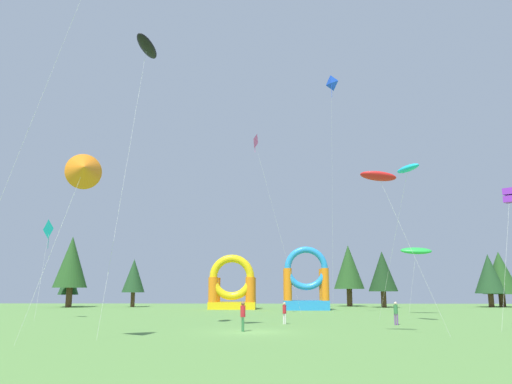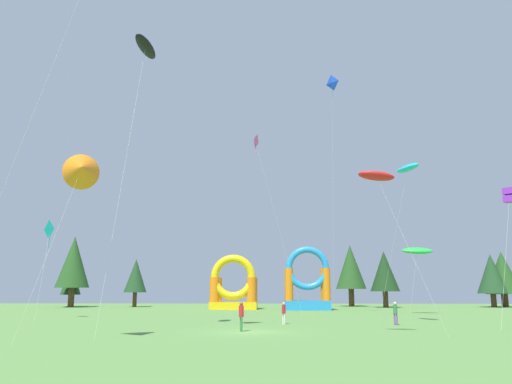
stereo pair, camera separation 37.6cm
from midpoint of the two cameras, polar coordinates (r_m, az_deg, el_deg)
ground_plane at (r=32.40m, az=-0.45°, el=-15.52°), size 120.00×120.00×0.00m
kite_purple_box at (r=39.86m, az=26.93°, el=-0.33°), size 3.12×3.24×9.63m
kite_teal_diamond at (r=49.72m, az=-21.94°, el=-4.07°), size 1.17×2.94×8.49m
kite_black_parafoil at (r=37.50m, az=-12.06°, el=15.71°), size 1.47×6.59×19.86m
kite_pink_diamond at (r=53.17m, az=0.09°, el=5.58°), size 5.16×3.11×18.35m
kite_cyan_parafoil at (r=41.94m, az=16.98°, el=2.58°), size 2.74×6.22×12.41m
kite_orange_delta at (r=28.06m, az=-18.76°, el=2.41°), size 3.67×2.44×9.83m
kite_red_parafoil at (r=30.94m, az=13.75°, el=1.76°), size 4.65×1.00×9.73m
kite_blue_diamond at (r=54.91m, az=8.71°, el=11.83°), size 1.19×6.05×24.46m
kite_green_parafoil at (r=56.69m, az=17.91°, el=-6.32°), size 3.38×1.68×7.17m
person_near_camera at (r=39.75m, az=15.71°, el=-12.82°), size 0.39×0.39×1.69m
person_left_edge at (r=39.35m, az=3.43°, el=-13.26°), size 0.40×0.40×1.63m
person_midfield at (r=32.75m, az=-1.34°, el=-13.56°), size 0.39×0.39×1.83m
inflatable_yellow_castle at (r=67.21m, az=-2.38°, el=-10.92°), size 6.07×4.50×7.00m
inflatable_red_slide at (r=64.72m, az=5.98°, el=-10.53°), size 5.60×3.54×7.84m
tree_row_0 at (r=82.13m, az=-19.99°, el=-9.19°), size 2.97×2.97×6.50m
tree_row_1 at (r=78.85m, az=-19.76°, el=-7.47°), size 4.79×4.79×10.18m
tree_row_2 at (r=77.54m, az=-13.28°, el=-9.20°), size 3.31×3.31×6.95m
tree_row_3 at (r=79.21m, az=10.74°, el=-8.33°), size 4.57×4.57×9.22m
tree_row_4 at (r=75.62m, az=14.42°, el=-8.68°), size 4.13×4.13×7.95m
tree_row_5 at (r=81.69m, az=25.15°, el=-8.36°), size 4.24×4.24×7.60m
tree_row_6 at (r=83.31m, az=26.16°, el=-8.19°), size 5.11×5.11×8.04m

